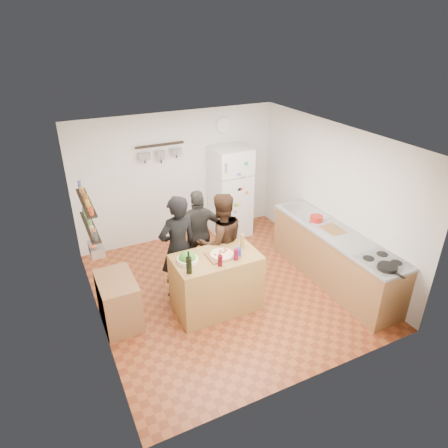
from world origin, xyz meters
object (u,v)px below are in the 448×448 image
red_bowl (316,218)px  person_back (199,233)px  pepper_mill (242,242)px  salad_bowl (187,260)px  counter_run (334,257)px  fridge (230,192)px  person_left (178,248)px  wine_bottle (189,265)px  salt_canister (238,252)px  prep_island (216,283)px  wall_clock (223,125)px  person_center (221,242)px  skillet (387,267)px  side_table (119,301)px

red_bowl → person_back: bearing=158.3°
pepper_mill → red_bowl: bearing=8.4°
salad_bowl → counter_run: (2.47, -0.25, -0.49)m
fridge → person_left: bearing=-137.3°
salad_bowl → wine_bottle: 0.30m
salt_canister → salad_bowl: bearing=166.7°
prep_island → wall_clock: 3.24m
wine_bottle → fridge: (1.80, 2.32, -0.13)m
counter_run → prep_island: bearing=174.5°
prep_island → wine_bottle: bearing=-156.3°
prep_island → person_center: bearing=57.5°
person_left → wall_clock: size_ratio=5.70×
pepper_mill → skillet: 2.04m
fridge → side_table: bearing=-146.5°
salt_canister → red_bowl: size_ratio=0.57×
person_center → red_bowl: 1.70m
person_left → red_bowl: size_ratio=7.93×
salt_canister → pepper_mill: bearing=48.6°
prep_island → wall_clock: bearing=61.9°
counter_run → wall_clock: wall_clock is taller
prep_island → person_center: size_ratio=0.76×
person_left → red_bowl: bearing=163.7°
pepper_mill → red_bowl: (1.55, 0.23, -0.04)m
salad_bowl → salt_canister: size_ratio=2.43×
wine_bottle → person_back: bearing=61.8°
salad_bowl → person_back: (0.58, 0.96, -0.18)m
skillet → side_table: 3.77m
person_center → person_back: 0.54m
counter_run → side_table: (-3.44, 0.52, -0.09)m
person_center → fridge: bearing=-120.5°
pepper_mill → person_back: person_back is taller
pepper_mill → skillet: size_ratio=0.72×
salad_bowl → counter_run: salad_bowl is taller
prep_island → side_table: (-1.39, 0.32, -0.09)m
salt_canister → person_back: size_ratio=0.08×
prep_island → salt_canister: 0.61m
counter_run → side_table: size_ratio=3.29×
salt_canister → person_center: person_center is taller
counter_run → wall_clock: bearing=105.9°
person_back → fridge: bearing=-128.4°
person_back → side_table: bearing=31.8°
prep_island → salad_bowl: (-0.42, 0.05, 0.48)m
pepper_mill → side_table: 1.97m
pepper_mill → counter_run: bearing=-8.9°
red_bowl → wall_clock: 2.56m
person_left → counter_run: 2.57m
person_back → fridge: (1.14, 1.09, 0.14)m
prep_island → red_bowl: size_ratio=5.80×
prep_island → person_left: 0.78m
pepper_mill → fridge: (0.85, 2.05, -0.11)m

